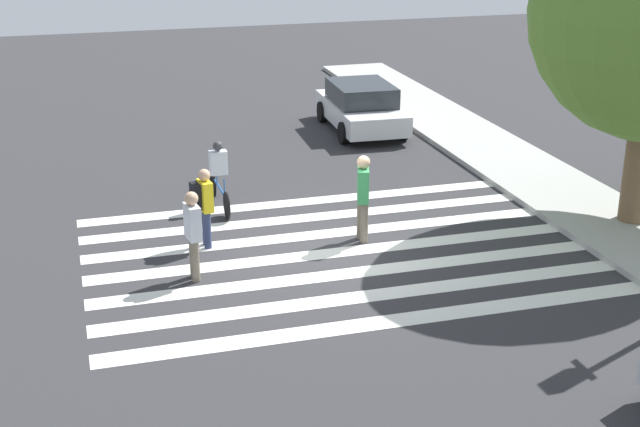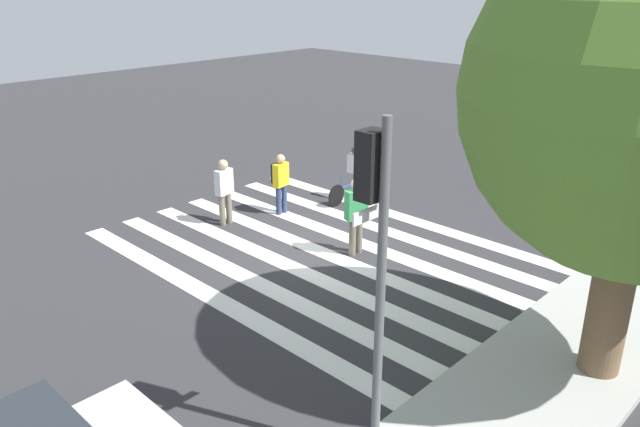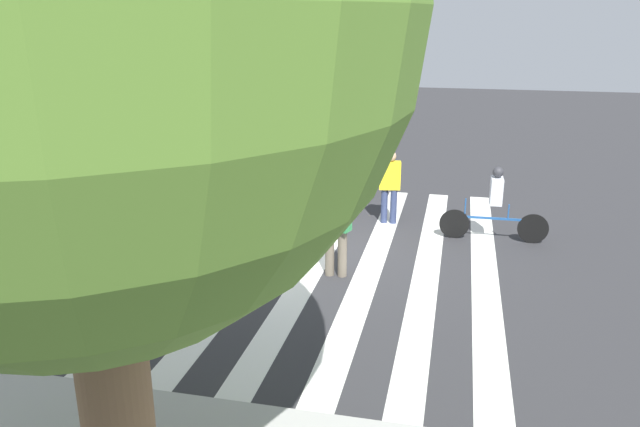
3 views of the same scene
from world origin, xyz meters
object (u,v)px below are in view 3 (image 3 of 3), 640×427
(pedestrian_adult_tall_backpack, at_px, (336,221))
(cyclist_near_curb, at_px, (495,201))
(pedestrian_adult_yellow_jacket, at_px, (390,181))
(street_tree, at_px, (70,9))
(pedestrian_adult_blue_shirt, at_px, (327,172))

(pedestrian_adult_tall_backpack, relative_size, cyclist_near_curb, 0.84)
(pedestrian_adult_yellow_jacket, bearing_deg, street_tree, 71.66)
(pedestrian_adult_yellow_jacket, xyz_separation_m, cyclist_near_curb, (-2.26, 0.71, -0.12))
(pedestrian_adult_blue_shirt, height_order, cyclist_near_curb, pedestrian_adult_blue_shirt)
(pedestrian_adult_blue_shirt, xyz_separation_m, pedestrian_adult_tall_backpack, (-0.96, 3.67, 0.06))
(pedestrian_adult_yellow_jacket, bearing_deg, cyclist_near_curb, 152.91)
(pedestrian_adult_tall_backpack, bearing_deg, street_tree, -80.26)
(pedestrian_adult_blue_shirt, distance_m, pedestrian_adult_tall_backpack, 3.80)
(pedestrian_adult_tall_backpack, distance_m, cyclist_near_curb, 3.80)
(street_tree, distance_m, cyclist_near_curb, 9.97)
(pedestrian_adult_yellow_jacket, relative_size, pedestrian_adult_blue_shirt, 0.95)
(cyclist_near_curb, bearing_deg, pedestrian_adult_tall_backpack, 40.19)
(pedestrian_adult_tall_backpack, bearing_deg, cyclist_near_curb, 59.11)
(pedestrian_adult_blue_shirt, bearing_deg, street_tree, -97.04)
(pedestrian_adult_blue_shirt, relative_size, cyclist_near_curb, 0.79)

